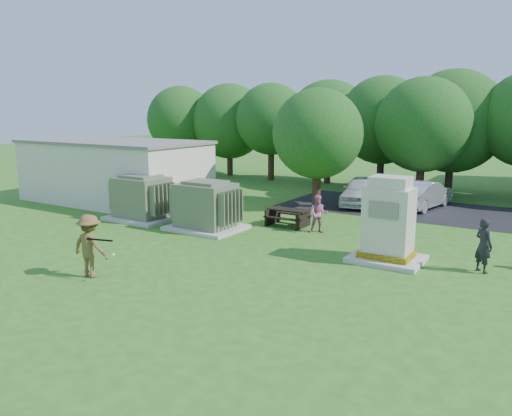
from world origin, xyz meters
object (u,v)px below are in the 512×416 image
Objects in this scene: transformer_right at (206,207)px; batter at (90,246)px; transformer_left at (142,199)px; person_at_picnic at (318,214)px; person_by_generator at (483,245)px; car_silver_a at (422,194)px; generator_cabinet at (388,225)px; picnic_table at (288,215)px; car_white at (362,191)px.

batter is at bearing -83.49° from transformer_right.
transformer_left is 1.91× the size of person_at_picnic.
batter is 12.07m from person_by_generator.
person_at_picnic is 7.90m from car_silver_a.
car_silver_a is (-1.31, 9.90, -0.53)m from generator_cabinet.
picnic_table is 0.39× the size of car_white.
transformer_left is at bearing -60.72° from batter.
person_at_picnic is at bearing 13.94° from transformer_left.
car_white is at bearing 80.93° from picnic_table.
transformer_right is 1.73× the size of picnic_table.
picnic_table is 0.90× the size of batter.
batter is (0.76, -6.68, -0.00)m from transformer_right.
transformer_left is at bearing 178.19° from generator_cabinet.
car_silver_a is at bearing -114.21° from batter.
picnic_table is 8.47m from person_by_generator.
person_at_picnic is at bearing -14.11° from picnic_table.
picnic_table is at bearing 20.75° from transformer_left.
generator_cabinet is 10.00m from car_silver_a.
picnic_table is at bearing 140.87° from person_at_picnic.
transformer_right is 3.58m from picnic_table.
car_silver_a is (5.82, 16.21, -0.25)m from batter.
picnic_table is at bearing -109.71° from car_white.
person_at_picnic is at bearing 82.56° from car_silver_a.
generator_cabinet is (7.89, -0.37, 0.28)m from transformer_right.
car_white is 3.04m from car_silver_a.
person_by_generator is at bearing -15.83° from picnic_table.
transformer_left is 6.78m from picnic_table.
generator_cabinet is 1.48× the size of batter.
generator_cabinet reaches higher than batter.
transformer_right is at bearing -137.58° from picnic_table.
transformer_right is 1.74× the size of person_by_generator.
batter is at bearing -138.47° from generator_cabinet.
transformer_right is 10.76m from person_by_generator.
transformer_left is 1.74× the size of person_by_generator.
generator_cabinet is at bearing -142.94° from batter.
generator_cabinet reaches higher than car_silver_a.
person_by_generator is (8.14, -2.31, 0.40)m from picnic_table.
generator_cabinet is 4.34m from person_at_picnic.
generator_cabinet reaches higher than picnic_table.
person_by_generator is 0.39× the size of car_white.
picnic_table is (-5.27, 2.76, -0.79)m from generator_cabinet.
transformer_right is 0.67× the size of car_white.
car_white is at bearing 24.33° from car_silver_a.
picnic_table is 8.17m from car_silver_a.
transformer_left is 3.70m from transformer_right.
transformer_left reaches higher than person_by_generator.
transformer_right reaches higher than person_by_generator.
transformer_left is 8.03m from batter.
person_by_generator reaches higher than picnic_table.
car_white is (2.87, 15.43, -0.21)m from batter.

